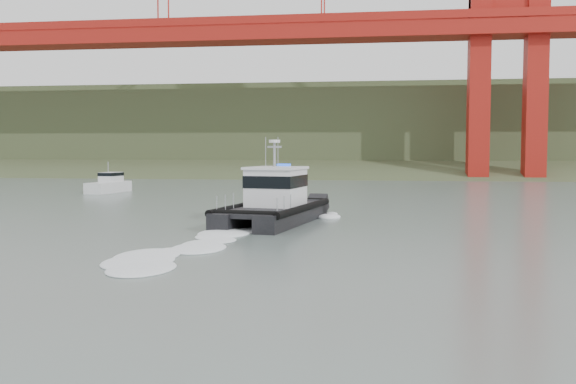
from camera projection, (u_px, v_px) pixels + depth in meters
name	position (u px, v px, depth m)	size (l,w,h in m)	color
ground	(280.00, 275.00, 23.50)	(400.00, 400.00, 0.00)	slate
headlands	(363.00, 138.00, 147.00)	(500.00, 105.36, 27.12)	#3D4F2D
patrol_boat	(274.00, 201.00, 40.00)	(5.88, 11.55, 5.35)	black
motorboat	(109.00, 185.00, 67.87)	(2.89, 6.31, 3.34)	silver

